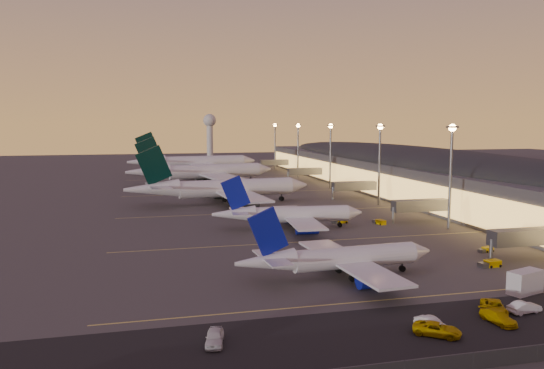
{
  "coord_description": "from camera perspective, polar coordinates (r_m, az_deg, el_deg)",
  "views": [
    {
      "loc": [
        -37.62,
        -114.9,
        26.14
      ],
      "look_at": [
        2.0,
        45.0,
        7.0
      ],
      "focal_mm": 35.0,
      "sensor_mm": 36.0,
      "label": 1
    }
  ],
  "objects": [
    {
      "name": "ground",
      "position": [
        123.7,
        4.14,
        -5.59
      ],
      "size": [
        700.0,
        700.0,
        0.0
      ],
      "primitive_type": "plane",
      "color": "#454240"
    },
    {
      "name": "airliner_narrow_south",
      "position": [
        91.17,
        7.15,
        -7.92
      ],
      "size": [
        35.92,
        32.14,
        12.83
      ],
      "rotation": [
        0.0,
        0.0,
        0.07
      ],
      "color": "silver",
      "rests_on": "ground"
    },
    {
      "name": "airliner_narrow_north",
      "position": [
        131.67,
        1.82,
        -3.27
      ],
      "size": [
        38.06,
        34.08,
        13.59
      ],
      "rotation": [
        0.0,
        0.0,
        -0.08
      ],
      "color": "silver",
      "rests_on": "ground"
    },
    {
      "name": "airliner_wide_near",
      "position": [
        172.25,
        -5.54,
        -0.45
      ],
      "size": [
        60.77,
        55.62,
        19.43
      ],
      "rotation": [
        0.0,
        0.0,
        0.1
      ],
      "color": "silver",
      "rests_on": "ground"
    },
    {
      "name": "airliner_wide_mid",
      "position": [
        229.89,
        -7.5,
        1.37
      ],
      "size": [
        64.38,
        59.37,
        20.65
      ],
      "rotation": [
        0.0,
        0.0,
        0.17
      ],
      "color": "silver",
      "rests_on": "ground"
    },
    {
      "name": "airliner_wide_far",
      "position": [
        281.96,
        -8.42,
        2.38
      ],
      "size": [
        68.1,
        62.49,
        21.79
      ],
      "rotation": [
        0.0,
        0.0,
        0.12
      ],
      "color": "silver",
      "rests_on": "ground"
    },
    {
      "name": "terminal_building",
      "position": [
        212.84,
        14.0,
        1.75
      ],
      "size": [
        56.35,
        255.0,
        17.46
      ],
      "color": "#45454A",
      "rests_on": "ground"
    },
    {
      "name": "light_masts",
      "position": [
        194.58,
        8.35,
        4.03
      ],
      "size": [
        2.2,
        217.2,
        25.9
      ],
      "color": "slate",
      "rests_on": "ground"
    },
    {
      "name": "radar_tower",
      "position": [
        377.94,
        -6.71,
        5.94
      ],
      "size": [
        9.0,
        9.0,
        32.5
      ],
      "color": "silver",
      "rests_on": "ground"
    },
    {
      "name": "service_lane",
      "position": [
        74.62,
        18.0,
        -14.21
      ],
      "size": [
        260.0,
        16.0,
        0.01
      ],
      "color": "black",
      "rests_on": "ground"
    },
    {
      "name": "lane_markings",
      "position": [
        161.54,
        -0.26,
        -2.68
      ],
      "size": [
        90.0,
        180.36,
        0.0
      ],
      "color": "#D8C659",
      "rests_on": "ground"
    },
    {
      "name": "fence",
      "position": [
        65.18,
        23.84,
        -16.65
      ],
      "size": [
        124.0,
        0.12,
        2.0
      ],
      "color": "#2D2D30",
      "rests_on": "ground"
    },
    {
      "name": "baggage_tug_a",
      "position": [
        105.64,
        22.42,
        -7.89
      ],
      "size": [
        4.28,
        2.09,
        1.24
      ],
      "rotation": [
        0.0,
        0.0,
        0.08
      ],
      "color": "#CBA500",
      "rests_on": "ground"
    },
    {
      "name": "baggage_tug_b",
      "position": [
        117.26,
        22.04,
        -6.52
      ],
      "size": [
        3.57,
        2.11,
        1.0
      ],
      "rotation": [
        0.0,
        0.0,
        0.24
      ],
      "color": "#CBA500",
      "rests_on": "ground"
    },
    {
      "name": "baggage_tug_c",
      "position": [
        140.8,
        7.33,
        -3.9
      ],
      "size": [
        4.26,
        2.14,
        1.22
      ],
      "rotation": [
        0.0,
        0.0,
        -0.12
      ],
      "color": "#CBA500",
      "rests_on": "ground"
    },
    {
      "name": "catering_truck_a",
      "position": [
        91.99,
        25.7,
        -9.47
      ],
      "size": [
        6.82,
        4.21,
        3.59
      ],
      "rotation": [
        0.0,
        0.0,
        0.3
      ],
      "color": "silver",
      "rests_on": "ground"
    },
    {
      "name": "baggage_tug_d",
      "position": [
        140.98,
        11.49,
        -3.97
      ],
      "size": [
        2.38,
        4.26,
        1.2
      ],
      "rotation": [
        0.0,
        0.0,
        -1.37
      ],
      "color": "#CBA500",
      "rests_on": "ground"
    },
    {
      "name": "service_van_a",
      "position": [
        65.75,
        -6.19,
        -16.01
      ],
      "size": [
        3.09,
        5.47,
        1.76
      ],
      "primitive_type": "imported",
      "rotation": [
        0.0,
        0.0,
        -0.21
      ],
      "color": "silver",
      "rests_on": "ground"
    },
    {
      "name": "service_van_b",
      "position": [
        70.85,
        17.34,
        -14.63
      ],
      "size": [
        6.26,
        5.7,
        1.62
      ],
      "primitive_type": "imported",
      "rotation": [
        0.0,
        0.0,
        0.91
      ],
      "color": "#CBA500",
      "rests_on": "ground"
    },
    {
      "name": "service_van_c",
      "position": [
        72.37,
        16.83,
        -14.17
      ],
      "size": [
        3.0,
        5.06,
        1.58
      ],
      "primitive_type": "imported",
      "rotation": [
        0.0,
        0.0,
        0.3
      ],
      "color": "silver",
      "rests_on": "ground"
    },
    {
      "name": "service_van_d",
      "position": [
        81.23,
        22.79,
        -12.06
      ],
      "size": [
        4.94,
        6.58,
        1.66
      ],
      "primitive_type": "imported",
      "rotation": [
        0.0,
        0.0,
        -0.42
      ],
      "color": "#CBA500",
      "rests_on": "ground"
    },
    {
      "name": "service_van_e",
      "position": [
        82.88,
        25.52,
        -11.83
      ],
      "size": [
        5.14,
        2.42,
        1.63
      ],
      "primitive_type": "imported",
      "rotation": [
        0.0,
        0.0,
        1.72
      ],
      "color": "silver",
      "rests_on": "ground"
    },
    {
      "name": "service_van_f",
      "position": [
        77.63,
        23.16,
        -12.97
      ],
      "size": [
        2.85,
        5.74,
        1.6
      ],
      "primitive_type": "imported",
      "rotation": [
        0.0,
        0.0,
        0.11
      ],
      "color": "#CBA500",
      "rests_on": "ground"
    }
  ]
}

